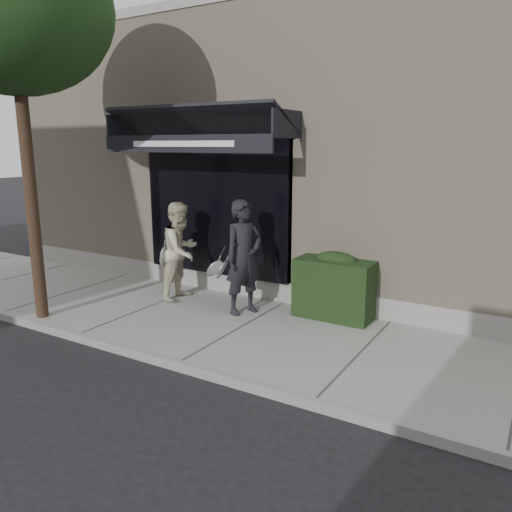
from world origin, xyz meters
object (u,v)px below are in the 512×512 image
Objects in this scene: hedge at (335,286)px; street_tree at (13,10)px; pedestrian_front at (244,257)px; pedestrian_back at (181,251)px.

street_tree is (-4.30, -2.55, 4.32)m from hedge.
hedge is 1.63m from pedestrian_front.
pedestrian_front is 1.48m from pedestrian_back.
street_tree reaches higher than hedge.
pedestrian_back is (-2.91, -0.49, 0.38)m from hedge.
street_tree is 3.40× the size of pedestrian_back.
pedestrian_back reaches higher than hedge.
pedestrian_back is (-1.47, 0.12, -0.07)m from pedestrian_front.
street_tree is 3.17× the size of pedestrian_front.
street_tree is at bearing -145.80° from pedestrian_front.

